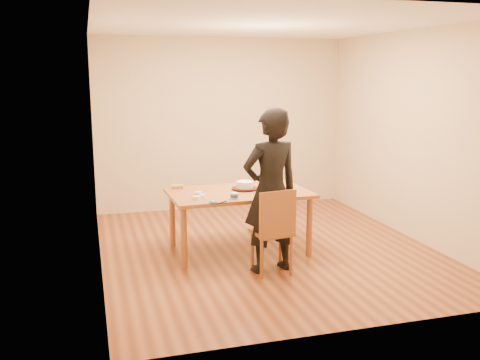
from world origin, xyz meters
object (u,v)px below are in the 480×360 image
object	(u,v)px
person	(271,191)
cake	(245,185)
dining_chair	(272,232)
dining_table	(239,193)
cake_plate	(245,189)

from	to	relation	value
person	cake	bearing A→B (deg)	-96.00
dining_chair	cake	distance (m)	0.92
dining_chair	cake	bearing A→B (deg)	85.05
dining_table	cake	xyz separation A→B (m)	(0.10, 0.07, 0.08)
dining_table	cake	bearing A→B (deg)	35.07
person	dining_chair	bearing A→B (deg)	80.10
dining_chair	person	distance (m)	0.45
cake_plate	cake	xyz separation A→B (m)	(0.00, 0.00, 0.05)
dining_chair	person	xyz separation A→B (m)	(-0.00, 0.05, 0.45)
cake_plate	cake	world-z (taller)	cake
dining_table	dining_chair	xyz separation A→B (m)	(0.15, -0.78, -0.28)
dining_table	cake_plate	xyz separation A→B (m)	(0.10, 0.07, 0.03)
cake	cake_plate	bearing A→B (deg)	-90.00
dining_chair	person	size ratio (longest dim) A/B	0.22
dining_table	cake_plate	world-z (taller)	cake_plate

